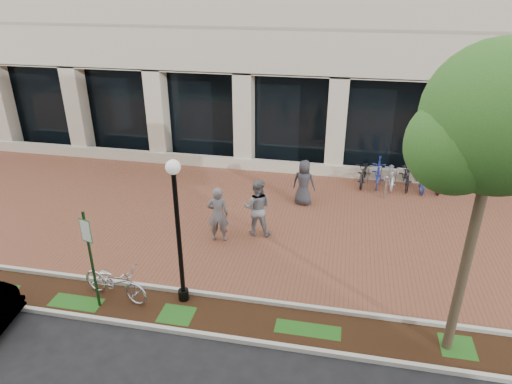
% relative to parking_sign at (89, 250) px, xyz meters
% --- Properties ---
extents(ground, '(120.00, 120.00, 0.00)m').
position_rel_parking_sign_xyz_m(ground, '(3.55, 5.46, -1.74)').
color(ground, black).
rests_on(ground, ground).
extents(brick_plaza, '(40.00, 9.00, 0.01)m').
position_rel_parking_sign_xyz_m(brick_plaza, '(3.55, 5.46, -1.74)').
color(brick_plaza, brown).
rests_on(brick_plaza, ground).
extents(planting_strip, '(40.00, 1.50, 0.01)m').
position_rel_parking_sign_xyz_m(planting_strip, '(3.55, 0.21, -1.74)').
color(planting_strip, black).
rests_on(planting_strip, ground).
extents(curb_plaza_side, '(40.00, 0.12, 0.12)m').
position_rel_parking_sign_xyz_m(curb_plaza_side, '(3.55, 0.96, -1.68)').
color(curb_plaza_side, '#B4B3A9').
rests_on(curb_plaza_side, ground).
extents(curb_street_side, '(40.00, 0.12, 0.12)m').
position_rel_parking_sign_xyz_m(curb_street_side, '(3.55, -0.54, -1.68)').
color(curb_street_side, '#B4B3A9').
rests_on(curb_street_side, ground).
extents(parking_sign, '(0.34, 0.07, 2.79)m').
position_rel_parking_sign_xyz_m(parking_sign, '(0.00, 0.00, 0.00)').
color(parking_sign, '#153C19').
rests_on(parking_sign, ground).
extents(lamppost, '(0.36, 0.36, 3.99)m').
position_rel_parking_sign_xyz_m(lamppost, '(2.07, 0.71, 0.52)').
color(lamppost, black).
rests_on(lamppost, ground).
extents(street_tree, '(3.45, 2.87, 6.92)m').
position_rel_parking_sign_xyz_m(street_tree, '(8.70, 0.29, 3.54)').
color(street_tree, '#4C3F2B').
rests_on(street_tree, ground).
extents(locked_bicycle, '(2.12, 1.13, 1.06)m').
position_rel_parking_sign_xyz_m(locked_bicycle, '(0.29, 0.43, -1.22)').
color(locked_bicycle, '#BBBBC0').
rests_on(locked_bicycle, ground).
extents(pedestrian_left, '(0.75, 0.55, 1.88)m').
position_rel_parking_sign_xyz_m(pedestrian_left, '(2.16, 3.84, -0.80)').
color(pedestrian_left, slate).
rests_on(pedestrian_left, ground).
extents(pedestrian_mid, '(0.98, 0.78, 1.97)m').
position_rel_parking_sign_xyz_m(pedestrian_mid, '(3.31, 4.49, -0.76)').
color(pedestrian_mid, slate).
rests_on(pedestrian_mid, ground).
extents(pedestrian_right, '(0.93, 0.69, 1.75)m').
position_rel_parking_sign_xyz_m(pedestrian_right, '(4.58, 7.03, -0.87)').
color(pedestrian_right, '#2C2C31').
rests_on(pedestrian_right, ground).
extents(bollard, '(0.12, 0.12, 0.95)m').
position_rel_parking_sign_xyz_m(bollard, '(7.64, 8.12, -1.26)').
color(bollard, '#AFAFB4').
rests_on(bollard, ground).
extents(bike_rack_cluster, '(3.61, 2.03, 1.14)m').
position_rel_parking_sign_xyz_m(bike_rack_cluster, '(8.20, 9.41, -1.20)').
color(bike_rack_cluster, black).
rests_on(bike_rack_cluster, ground).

